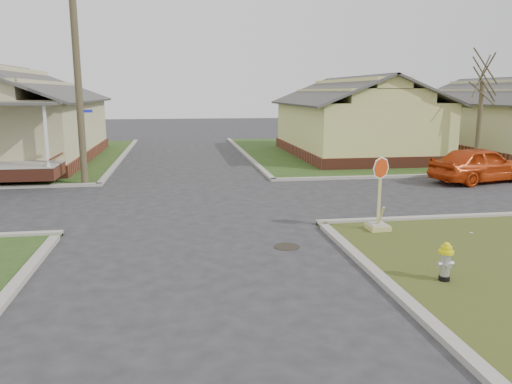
{
  "coord_description": "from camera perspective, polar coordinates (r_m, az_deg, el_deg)",
  "views": [
    {
      "loc": [
        -0.38,
        -12.05,
        3.77
      ],
      "look_at": [
        1.66,
        1.0,
        1.1
      ],
      "focal_mm": 35.0,
      "sensor_mm": 36.0,
      "label": 1
    }
  ],
  "objects": [
    {
      "name": "red_sedan",
      "position": [
        23.03,
        24.21,
        2.89
      ],
      "size": [
        4.7,
        2.74,
        1.5
      ],
      "primitive_type": "imported",
      "rotation": [
        0.0,
        0.0,
        1.8
      ],
      "color": "#C53B0E",
      "rests_on": "ground"
    },
    {
      "name": "tree_mid_right",
      "position": [
        26.54,
        24.12,
        6.94
      ],
      "size": [
        0.22,
        0.22,
        4.2
      ],
      "primitive_type": "cylinder",
      "color": "#463C28",
      "rests_on": "verge_far_right"
    },
    {
      "name": "fire_hydrant",
      "position": [
        10.69,
        20.85,
        -7.22
      ],
      "size": [
        0.3,
        0.3,
        0.8
      ],
      "rotation": [
        0.0,
        0.0,
        0.02
      ],
      "color": "black",
      "rests_on": "ground"
    },
    {
      "name": "manhole",
      "position": [
        12.41,
        3.54,
        -6.24
      ],
      "size": [
        0.64,
        0.64,
        0.01
      ],
      "primitive_type": "cylinder",
      "color": "black",
      "rests_on": "ground"
    },
    {
      "name": "utility_pole",
      "position": [
        21.31,
        -19.76,
        13.17
      ],
      "size": [
        1.8,
        0.28,
        9.0
      ],
      "color": "#463C28",
      "rests_on": "ground"
    },
    {
      "name": "side_house_tan",
      "position": [
        35.11,
        26.85,
        7.62
      ],
      "size": [
        7.6,
        11.6,
        4.7
      ],
      "color": "brown",
      "rests_on": "ground"
    },
    {
      "name": "stop_sign",
      "position": [
        14.0,
        13.81,
        -2.48
      ],
      "size": [
        0.57,
        0.56,
        2.02
      ],
      "rotation": [
        0.0,
        0.0,
        0.05
      ],
      "color": "tan",
      "rests_on": "ground"
    },
    {
      "name": "ground",
      "position": [
        12.63,
        -6.81,
        -6.02
      ],
      "size": [
        120.0,
        120.0,
        0.0
      ],
      "primitive_type": "plane",
      "color": "#28282A",
      "rests_on": "ground"
    },
    {
      "name": "curbs",
      "position": [
        17.46,
        -7.45,
        -1.14
      ],
      "size": [
        80.0,
        40.0,
        0.12
      ],
      "primitive_type": null,
      "color": "#9F9B90",
      "rests_on": "ground"
    },
    {
      "name": "side_house_yellow",
      "position": [
        30.41,
        11.18,
        8.23
      ],
      "size": [
        7.6,
        11.6,
        4.7
      ],
      "color": "brown",
      "rests_on": "ground"
    }
  ]
}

